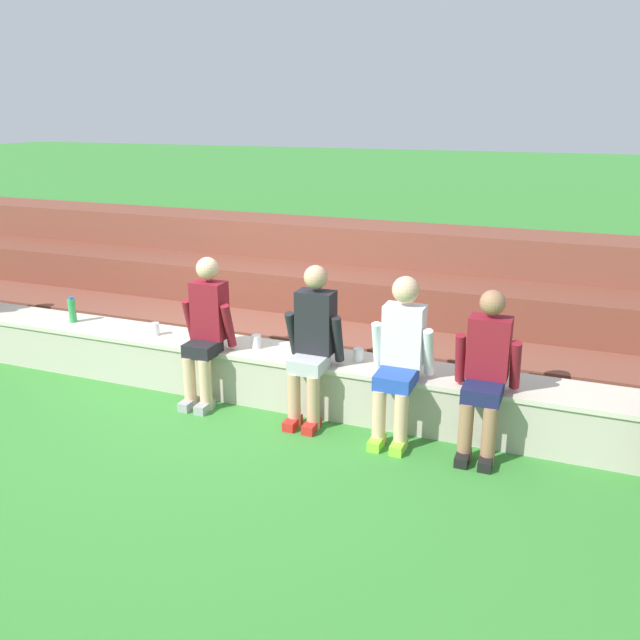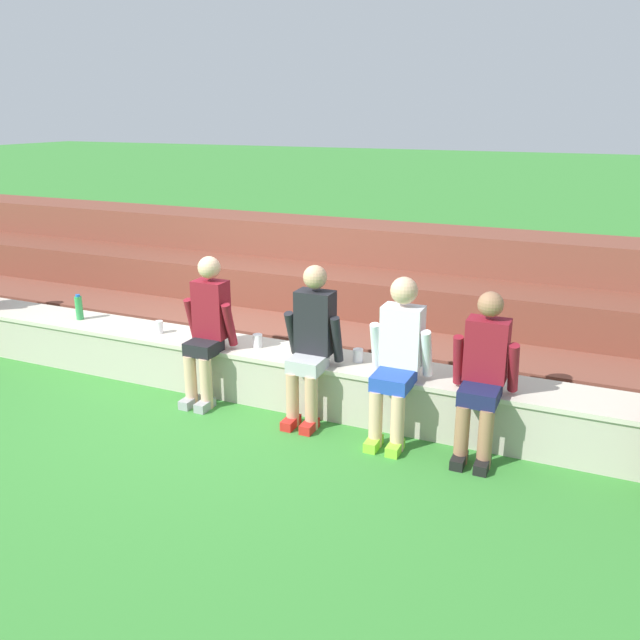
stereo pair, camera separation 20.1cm
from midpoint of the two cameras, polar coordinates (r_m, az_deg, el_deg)
name	(u,v)px [view 1 (the left image)]	position (r m, az deg, el deg)	size (l,w,h in m)	color
ground_plane	(215,401)	(6.30, -9.88, -6.89)	(80.00, 80.00, 0.00)	#388433
stone_seating_wall	(228,366)	(6.40, -8.82, -3.93)	(8.86, 0.55, 0.48)	#B7AF9E
brick_bleachers	(304,293)	(7.89, -2.14, 2.29)	(12.28, 2.23, 1.29)	brown
person_left_of_center	(206,328)	(6.08, -10.72, -0.69)	(0.48, 0.52, 1.34)	#DBAD89
person_center	(312,341)	(5.62, -1.70, -1.83)	(0.50, 0.53, 1.35)	tan
person_right_of_center	(400,354)	(5.37, 5.82, -2.97)	(0.51, 0.61, 1.33)	#DBAD89
person_far_right	(486,371)	(5.23, 12.98, -4.28)	(0.50, 0.56, 1.29)	#996B4C
water_bottle_mid_right	(72,310)	(7.34, -21.26, 0.79)	(0.08, 0.08, 0.27)	green
plastic_cup_right_end	(155,329)	(6.68, -14.80, -0.75)	(0.08, 0.08, 0.13)	white
plastic_cup_middle	(256,342)	(6.15, -6.41, -1.86)	(0.09, 0.09, 0.12)	white
plastic_cup_left_end	(358,355)	(5.81, 2.33, -3.01)	(0.09, 0.09, 0.11)	white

